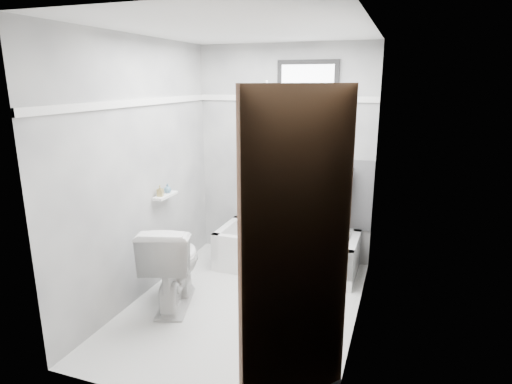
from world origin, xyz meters
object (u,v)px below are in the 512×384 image
at_px(door, 330,284).
at_px(soap_bottle_a, 160,191).
at_px(toilet, 173,264).
at_px(bathtub, 287,250).
at_px(office_chair, 314,215).
at_px(soap_bottle_b, 168,188).

distance_m(door, soap_bottle_a, 2.42).
bearing_deg(toilet, door, 127.93).
xyz_separation_m(bathtub, soap_bottle_a, (-1.10, -0.73, 0.76)).
bearing_deg(bathtub, door, -69.54).
distance_m(bathtub, door, 2.49).
relative_size(door, soap_bottle_a, 16.87).
distance_m(office_chair, soap_bottle_a, 1.61).
distance_m(office_chair, toilet, 1.57).
relative_size(soap_bottle_a, soap_bottle_b, 1.24).
distance_m(door, soap_bottle_b, 2.51).
bearing_deg(soap_bottle_a, toilet, -48.51).
height_order(bathtub, door, door).
bearing_deg(bathtub, soap_bottle_b, -151.67).
height_order(bathtub, soap_bottle_a, soap_bottle_a).
xyz_separation_m(bathtub, office_chair, (0.27, 0.05, 0.42)).
bearing_deg(bathtub, toilet, -125.37).
xyz_separation_m(bathtub, soap_bottle_b, (-1.10, -0.59, 0.75)).
height_order(office_chair, door, door).
bearing_deg(soap_bottle_b, office_chair, 25.06).
bearing_deg(soap_bottle_a, soap_bottle_b, 90.00).
relative_size(bathtub, soap_bottle_a, 12.65).
xyz_separation_m(soap_bottle_a, soap_bottle_b, (0.00, 0.14, -0.01)).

